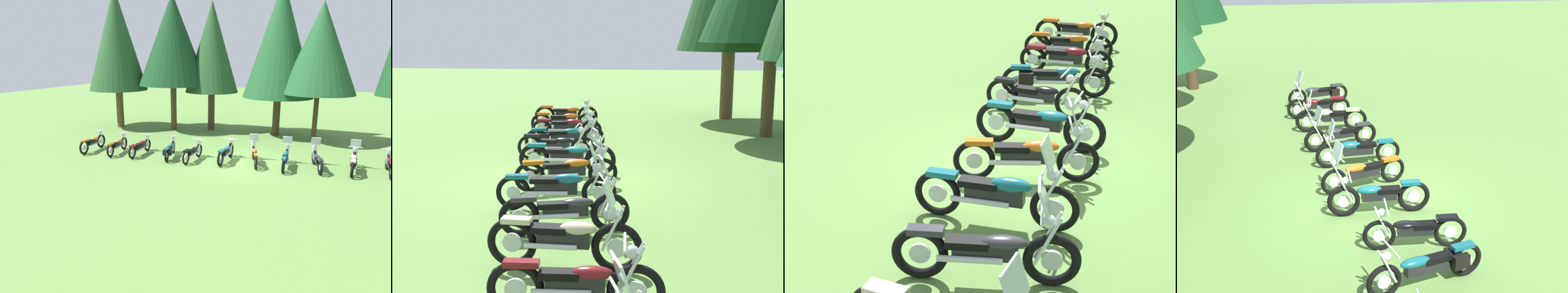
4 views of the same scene
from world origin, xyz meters
TOP-DOWN VIEW (x-y plane):
  - ground_plane at (0.00, 0.00)m, footprint 80.00×80.00m
  - motorcycle_3 at (-3.54, -0.45)m, footprint 0.94×2.31m
  - motorcycle_4 at (-2.25, -0.45)m, footprint 0.72×2.16m
  - motorcycle_5 at (-0.68, 0.06)m, footprint 0.72×2.39m
  - motorcycle_6 at (0.70, 0.27)m, footprint 0.97×2.24m
  - motorcycle_7 at (2.17, 0.26)m, footprint 0.63×2.38m
  - motorcycle_8 at (3.55, 0.62)m, footprint 0.83×2.24m
  - motorcycle_9 at (5.08, 0.81)m, footprint 0.61×2.33m
  - motorcycle_10 at (6.55, 1.15)m, footprint 0.65×2.20m
  - motorcycle_11 at (8.13, 1.06)m, footprint 1.03×2.28m

SIDE VIEW (x-z plane):
  - ground_plane at x=0.00m, z-range 0.00..0.00m
  - motorcycle_3 at x=-3.54m, z-range -0.07..0.93m
  - motorcycle_4 at x=-2.25m, z-range -0.07..0.93m
  - motorcycle_10 at x=6.55m, z-range -0.07..0.95m
  - motorcycle_8 at x=3.55m, z-range -0.24..1.12m
  - motorcycle_6 at x=0.70m, z-range -0.21..1.14m
  - motorcycle_5 at x=-0.68m, z-range -0.05..0.98m
  - motorcycle_11 at x=8.13m, z-range -0.22..1.15m
  - motorcycle_7 at x=2.17m, z-range -0.21..1.15m
  - motorcycle_9 at x=5.08m, z-range -0.21..1.18m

